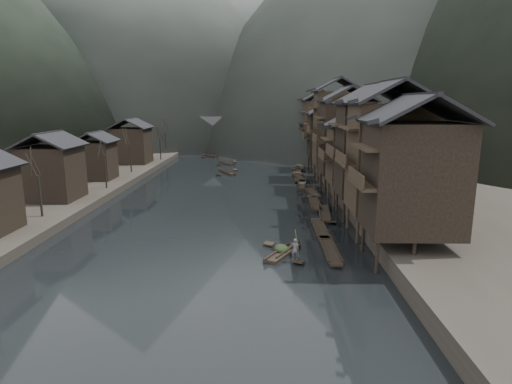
{
  "coord_description": "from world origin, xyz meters",
  "views": [
    {
      "loc": [
        5.7,
        -41.25,
        12.85
      ],
      "look_at": [
        4.61,
        7.44,
        2.5
      ],
      "focal_mm": 30.0,
      "sensor_mm": 36.0,
      "label": 1
    }
  ],
  "objects": [
    {
      "name": "hero_sampan",
      "position": [
        7.22,
        -6.56,
        0.2
      ],
      "size": [
        3.43,
        5.31,
        0.44
      ],
      "color": "black",
      "rests_on": "water"
    },
    {
      "name": "midriver_boats",
      "position": [
        -3.28,
        51.97,
        0.2
      ],
      "size": [
        9.84,
        39.41,
        0.45
      ],
      "color": "black",
      "rests_on": "water"
    },
    {
      "name": "water",
      "position": [
        0.0,
        0.0,
        0.0
      ],
      "size": [
        300.0,
        300.0,
        0.0
      ],
      "primitive_type": "plane",
      "color": "black",
      "rests_on": "ground"
    },
    {
      "name": "cargo_heap",
      "position": [
        7.1,
        -6.33,
        0.81
      ],
      "size": [
        1.22,
        1.59,
        0.73
      ],
      "primitive_type": "ellipsoid",
      "color": "black",
      "rests_on": "hero_sampan"
    },
    {
      "name": "left_bank",
      "position": [
        -35.0,
        40.0,
        0.6
      ],
      "size": [
        40.0,
        200.0,
        1.2
      ],
      "primitive_type": "cube",
      "color": "#2D2823",
      "rests_on": "ground"
    },
    {
      "name": "boatman",
      "position": [
        8.13,
        -8.26,
        1.35
      ],
      "size": [
        0.7,
        0.5,
        1.82
      ],
      "primitive_type": "imported",
      "rotation": [
        0.0,
        0.0,
        3.05
      ],
      "color": "#545457",
      "rests_on": "hero_sampan"
    },
    {
      "name": "stone_bridge",
      "position": [
        -0.0,
        72.0,
        5.11
      ],
      "size": [
        40.0,
        6.0,
        9.0
      ],
      "color": "#4C4C4F",
      "rests_on": "ground"
    },
    {
      "name": "stilt_houses",
      "position": [
        17.28,
        19.5,
        9.09
      ],
      "size": [
        9.0,
        67.6,
        16.8
      ],
      "color": "black",
      "rests_on": "ground"
    },
    {
      "name": "right_bank",
      "position": [
        35.0,
        40.0,
        0.9
      ],
      "size": [
        40.0,
        200.0,
        1.8
      ],
      "primitive_type": "cube",
      "color": "#2D2823",
      "rests_on": "ground"
    },
    {
      "name": "bare_trees",
      "position": [
        -17.0,
        24.96,
        6.1
      ],
      "size": [
        3.55,
        72.23,
        7.1
      ],
      "color": "black",
      "rests_on": "left_bank"
    },
    {
      "name": "left_houses",
      "position": [
        -20.5,
        20.12,
        5.66
      ],
      "size": [
        8.1,
        53.2,
        8.73
      ],
      "color": "black",
      "rests_on": "left_bank"
    },
    {
      "name": "moored_sampans",
      "position": [
        11.79,
        17.48,
        0.2
      ],
      "size": [
        3.14,
        54.43,
        0.47
      ],
      "color": "black",
      "rests_on": "water"
    },
    {
      "name": "bamboo_pole",
      "position": [
        8.33,
        -8.26,
        3.97
      ],
      "size": [
        0.62,
        1.78,
        3.43
      ],
      "primitive_type": "cylinder",
      "rotation": [
        0.49,
        0.0,
        -0.31
      ],
      "color": "#8C7A51",
      "rests_on": "boatman"
    }
  ]
}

